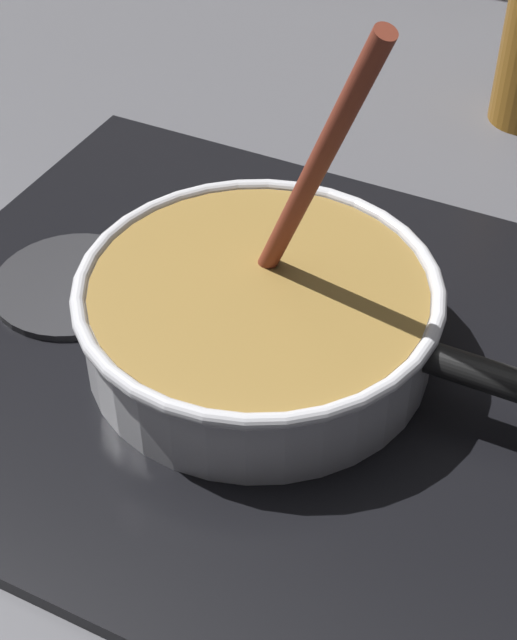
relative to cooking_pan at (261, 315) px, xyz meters
name	(u,v)px	position (x,y,z in m)	size (l,w,h in m)	color
ground	(78,397)	(-0.12, -0.07, -0.07)	(2.40, 1.60, 0.04)	#4C4C51
hob_plate	(258,357)	(0.00, 0.00, -0.04)	(0.56, 0.48, 0.01)	black
burner_ring	(258,347)	(0.00, 0.00, -0.03)	(0.19, 0.19, 0.01)	#592D0C
spare_burner	(73,284)	(-0.17, 0.00, -0.03)	(0.13, 0.13, 0.01)	#262628
cooking_pan	(261,315)	(0.00, 0.00, 0.00)	(0.41, 0.26, 0.27)	silver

